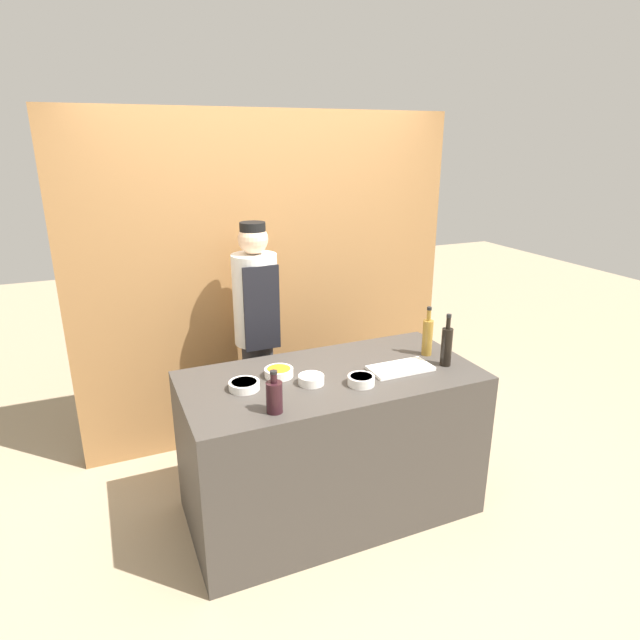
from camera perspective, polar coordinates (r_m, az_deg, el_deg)
ground_plane at (r=3.57m, az=1.12°, el=-19.34°), size 14.00×14.00×0.00m
cabinet_wall at (r=4.00m, az=-5.53°, el=4.17°), size 2.82×0.18×2.40m
counter at (r=3.31m, az=1.17°, el=-13.08°), size 1.71×0.83×0.92m
sauce_bowl_purple at (r=2.97m, az=4.41°, el=-6.37°), size 0.15×0.15×0.05m
sauce_bowl_orange at (r=3.07m, az=-4.41°, el=-5.55°), size 0.16×0.16×0.05m
sauce_bowl_green at (r=2.94m, az=-8.09°, el=-6.88°), size 0.17×0.17×0.04m
sauce_bowl_red at (r=2.97m, az=-0.95°, el=-6.32°), size 0.14×0.14×0.05m
cutting_board at (r=3.18m, az=8.58°, el=-5.10°), size 0.37×0.19×0.02m
bottle_soy at (r=3.25m, az=13.35°, el=-2.67°), size 0.06×0.06×0.32m
bottle_wine at (r=2.66m, az=-4.90°, el=-8.09°), size 0.08×0.08×0.22m
bottle_vinegar at (r=3.39m, az=11.39°, el=-1.71°), size 0.06×0.06×0.31m
chef_center at (r=3.68m, az=-6.74°, el=-1.47°), size 0.30×0.30×1.70m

